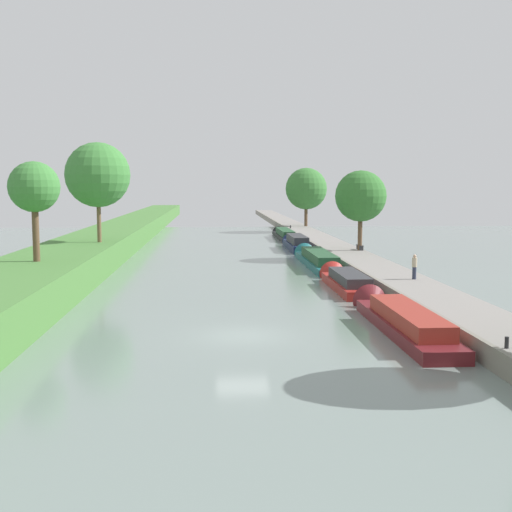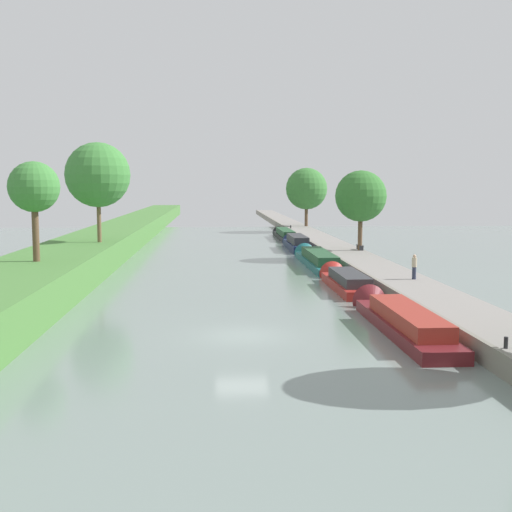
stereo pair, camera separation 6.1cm
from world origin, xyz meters
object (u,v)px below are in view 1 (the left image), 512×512
Objects in this scene: mooring_bollard_far at (290,227)px; person_walking at (414,266)px; narrowboat_teal at (316,259)px; narrowboat_black at (284,235)px; park_bench at (360,246)px; narrowboat_navy at (296,243)px; narrowboat_red at (345,281)px; narrowboat_maroon at (400,319)px; mooring_bollard_near at (507,343)px.

person_walking is at bearing -87.59° from mooring_bollard_far.
narrowboat_black is (0.26, 28.64, -0.01)m from narrowboat_teal.
narrowboat_navy is at bearing 115.60° from park_bench.
mooring_bollard_far is at bearing 87.62° from narrowboat_red.
person_walking reaches higher than narrowboat_black.
narrowboat_navy is 6.85× the size of person_walking.
narrowboat_navy is 0.76× the size of narrowboat_black.
narrowboat_maroon is 28.79× the size of mooring_bollard_far.
narrowboat_navy reaches higher than narrowboat_teal.
narrowboat_red is 23.15× the size of mooring_bollard_near.
narrowboat_teal is 1.35× the size of narrowboat_navy.
mooring_bollard_far is 0.30× the size of park_bench.
narrowboat_red is at bearing 90.19° from narrowboat_maroon.
narrowboat_navy is 7.58× the size of park_bench.
person_walking is 18.21m from mooring_bollard_near.
person_walking is at bearing -29.88° from narrowboat_red.
narrowboat_black is 7.07m from mooring_bollard_far.
park_bench reaches higher than narrowboat_teal.
mooring_bollard_far is at bearing 90.00° from mooring_bollard_near.
narrowboat_navy is (0.07, 27.19, 0.17)m from narrowboat_red.
mooring_bollard_near is at bearing -90.00° from mooring_bollard_far.
narrowboat_red is 0.92× the size of narrowboat_navy.
narrowboat_teal is at bearing -93.17° from mooring_bollard_far.
narrowboat_black is at bearing 89.49° from narrowboat_teal.
person_walking is (3.84, -43.90, 1.25)m from narrowboat_black.
mooring_bollard_far reaches higher than narrowboat_black.
mooring_bollard_far is (-2.14, 50.73, -0.65)m from person_walking.
narrowboat_red is at bearing -90.21° from narrowboat_teal.
park_bench is (2.95, 37.44, 0.12)m from mooring_bollard_near.
narrowboat_red is 12.87m from narrowboat_teal.
mooring_bollard_far is at bearing 95.38° from park_bench.
narrowboat_maroon is 0.85× the size of narrowboat_teal.
mooring_bollard_far is at bearing 86.83° from narrowboat_teal.
mooring_bollard_far is at bearing 92.41° from person_walking.
narrowboat_teal is at bearing -90.51° from narrowboat_black.
narrowboat_maroon reaches higher than narrowboat_red.
person_walking is 1.11× the size of park_bench.
park_bench is at bearing 85.49° from mooring_bollard_near.
narrowboat_black is at bearing 89.58° from narrowboat_red.
narrowboat_black is 9.06× the size of person_walking.
mooring_bollard_far is 31.50m from park_bench.
park_bench is (2.95, -31.36, 0.12)m from mooring_bollard_far.
person_walking is at bearing -84.99° from narrowboat_black.
mooring_bollard_far is (1.96, 35.47, 0.59)m from narrowboat_teal.
narrowboat_black is 24.98m from park_bench.
narrowboat_navy reaches higher than mooring_bollard_far.
narrowboat_teal reaches higher than mooring_bollard_near.
mooring_bollard_near is (1.97, -7.44, 0.62)m from narrowboat_maroon.
narrowboat_teal is 14.32m from narrowboat_navy.
park_bench reaches higher than narrowboat_black.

